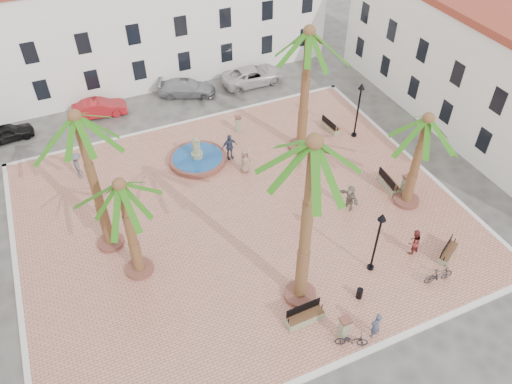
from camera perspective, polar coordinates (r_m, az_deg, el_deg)
ground at (r=30.74m, az=-1.70°, el=-2.72°), size 120.00×120.00×0.00m
plaza at (r=30.69m, az=-1.71°, el=-2.62°), size 26.00×22.00×0.15m
kerb_n at (r=38.86m, az=-8.04°, el=7.87°), size 26.30×0.30×0.16m
kerb_s at (r=24.81m, az=8.73°, el=-19.12°), size 26.30×0.30×0.16m
kerb_e at (r=36.33m, az=17.60°, el=3.37°), size 0.30×22.30×0.16m
kerb_w at (r=30.03m, az=-25.59°, el=-9.46°), size 0.30×22.30×0.16m
building_north at (r=44.43m, az=-12.41°, el=18.78°), size 30.40×7.40×9.50m
building_east at (r=39.71m, az=25.25°, el=12.44°), size 7.40×26.40×9.00m
fountain at (r=34.59m, az=-6.70°, el=3.87°), size 3.92×3.92×2.03m
palm_nw at (r=25.16m, az=-19.55°, el=6.48°), size 4.91×4.91×9.04m
palm_sw at (r=24.56m, az=-15.04°, el=-0.57°), size 4.97×4.97×6.55m
palm_s at (r=20.27m, az=6.49°, el=3.41°), size 5.47×5.47×10.29m
palm_e at (r=29.58m, az=18.76°, el=6.64°), size 5.22×5.22×6.57m
palm_ne at (r=31.90m, az=5.98°, el=16.22°), size 5.77×5.77×9.08m
bench_s at (r=25.64m, az=5.60°, el=-14.01°), size 2.01×0.66×1.05m
bench_se at (r=30.12m, az=21.09°, el=-6.48°), size 1.81×1.34×0.94m
bench_e at (r=33.42m, az=14.89°, el=0.98°), size 0.77×2.02×1.04m
bench_ne at (r=37.84m, az=8.50°, el=7.40°), size 0.70×1.81×0.93m
lamppost_s at (r=26.38m, az=13.84°, el=-4.54°), size 0.46×0.46×4.19m
lamppost_e at (r=36.04m, az=11.73°, el=10.14°), size 0.47×0.47×4.34m
bollard_se at (r=25.01m, az=10.02°, el=-15.02°), size 0.52×0.52×1.44m
bollard_n at (r=37.01m, az=-2.05°, el=7.77°), size 0.55×0.55×1.30m
bollard_e at (r=32.80m, az=16.76°, el=0.74°), size 0.58×0.58×1.49m
litter_bin at (r=26.85m, az=11.74°, el=-11.28°), size 0.33×0.33×0.64m
cyclist_a at (r=25.26m, az=13.53°, el=-14.60°), size 0.69×0.53×1.68m
bicycle_a at (r=25.10m, az=10.86°, el=-16.28°), size 1.66×1.21×0.83m
cyclist_b at (r=29.23m, az=17.60°, el=-5.46°), size 0.89×0.73×1.70m
bicycle_b at (r=28.50m, az=20.17°, el=-8.89°), size 1.76×0.67×1.03m
pedestrian_fountain_a at (r=33.12m, az=-1.27°, el=3.53°), size 0.86×0.57×1.75m
pedestrian_fountain_b at (r=34.30m, az=-3.05°, el=5.19°), size 1.17×0.59×1.91m
pedestrian_north at (r=34.66m, az=-19.67°, el=2.89°), size 0.90×1.34×1.92m
pedestrian_east at (r=30.98m, az=10.67°, el=-0.62°), size 0.82×1.66×1.72m
car_black at (r=40.67m, az=-26.56°, el=6.07°), size 3.74×1.78×1.23m
car_red at (r=40.92m, az=-17.46°, el=9.15°), size 4.24×1.89×1.35m
car_silver at (r=42.09m, az=-7.91°, el=11.73°), size 5.00×3.57×1.34m
car_white at (r=43.31m, az=-0.35°, el=13.17°), size 5.40×2.57×1.49m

